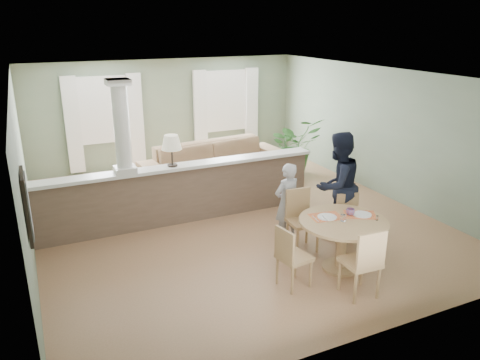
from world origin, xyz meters
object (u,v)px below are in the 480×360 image
child_person (287,203)px  man_person (337,186)px  chair_far_man (349,218)px  chair_side (291,255)px  houseplant (295,146)px  chair_far_boy (301,217)px  chair_near (364,260)px  sofa (217,166)px  dining_table (343,230)px

child_person → man_person: 0.92m
chair_far_man → chair_side: bearing=-140.7°
houseplant → chair_side: 5.28m
chair_far_man → chair_side: 1.72m
chair_far_boy → houseplant: bearing=64.7°
chair_far_boy → chair_near: chair_near is taller
chair_side → man_person: bearing=-63.2°
sofa → man_person: 3.41m
chair_far_boy → chair_side: size_ratio=1.09×
chair_far_boy → man_person: 0.88m
chair_near → man_person: (0.81, 1.76, 0.37)m
sofa → chair_far_man: 3.76m
chair_side → man_person: size_ratio=0.49×
child_person → houseplant: bearing=-133.9°
sofa → man_person: bearing=-81.2°
man_person → sofa: bearing=-86.4°
dining_table → chair_far_man: (0.58, 0.60, -0.15)m
houseplant → chair_side: houseplant is taller
houseplant → child_person: bearing=-123.2°
chair_far_boy → chair_far_man: chair_far_boy is taller
sofa → child_person: size_ratio=2.43×
man_person → child_person: bearing=-24.3°
chair_far_man → chair_near: chair_near is taller
chair_near → child_person: 1.96m
houseplant → dining_table: houseplant is taller
child_person → sofa: bearing=-100.5°
chair_side → houseplant: bearing=-40.4°
sofa → child_person: 3.07m
houseplant → dining_table: size_ratio=1.06×
sofa → houseplant: (2.08, 0.10, 0.21)m
chair_far_man → chair_side: (-1.56, -0.73, 0.02)m
chair_near → houseplant: bearing=-108.7°
dining_table → chair_side: 1.00m
houseplant → chair_side: bearing=-121.8°
chair_far_man → chair_near: 1.59m
dining_table → man_person: (0.59, 0.99, 0.30)m
sofa → houseplant: bearing=-3.3°
houseplant → chair_far_man: (-1.22, -3.76, -0.22)m
chair_near → child_person: bearing=-85.6°
chair_near → child_person: (-0.05, 1.96, 0.13)m
dining_table → chair_near: chair_near is taller
sofa → man_person: (0.87, -3.27, 0.44)m
sofa → chair_far_boy: size_ratio=3.37×
chair_side → sofa: bearing=-17.7°
chair_far_man → man_person: (0.01, 0.39, 0.45)m
houseplant → chair_near: bearing=-111.5°
dining_table → chair_side: (-0.98, -0.13, -0.13)m
sofa → chair_side: bearing=-105.2°
chair_near → dining_table: bearing=-103.2°
chair_far_man → chair_near: size_ratio=0.87×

